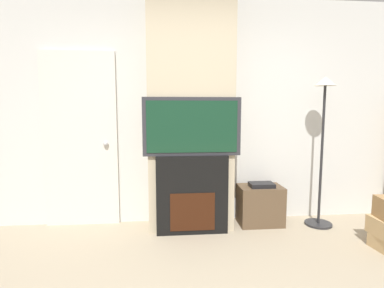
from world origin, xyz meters
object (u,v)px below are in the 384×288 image
television (192,127)px  floor_lamp (323,131)px  media_stand (260,204)px  fireplace (192,195)px

television → floor_lamp: bearing=3.3°
floor_lamp → media_stand: 1.14m
floor_lamp → media_stand: floor_lamp is taller
fireplace → television: bearing=-90.0°
floor_lamp → media_stand: bearing=172.2°
fireplace → floor_lamp: (1.54, 0.09, 0.70)m
fireplace → media_stand: 0.89m
fireplace → floor_lamp: 1.69m
television → fireplace: bearing=90.0°
floor_lamp → television: bearing=-176.7°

